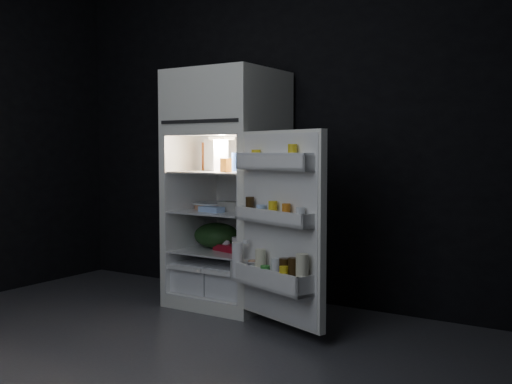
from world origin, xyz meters
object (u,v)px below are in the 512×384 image
Objects in this scene: yogurt_tray at (232,248)px; egg_carton at (239,207)px; milk_jug at (216,155)px; fridge_door at (278,230)px; refrigerator at (229,180)px.

egg_carton is at bearing 47.81° from yogurt_tray.
milk_jug reaches higher than egg_carton.
fridge_door reaches higher than milk_jug.
refrigerator is 0.24m from egg_carton.
fridge_door is 5.08× the size of milk_jug.
yogurt_tray is at bearing 147.08° from fridge_door.
egg_carton is 1.11× the size of yogurt_tray.
refrigerator is at bearing 46.56° from milk_jug.
yogurt_tray is (0.09, -0.09, -0.50)m from refrigerator.
milk_jug reaches higher than yogurt_tray.
fridge_door is at bearing -34.30° from egg_carton.
fridge_door is at bearing -9.65° from milk_jug.
milk_jug is 0.85× the size of yogurt_tray.
egg_carton is at bearing -24.86° from refrigerator.
egg_carton is (-0.61, 0.45, 0.08)m from fridge_door.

